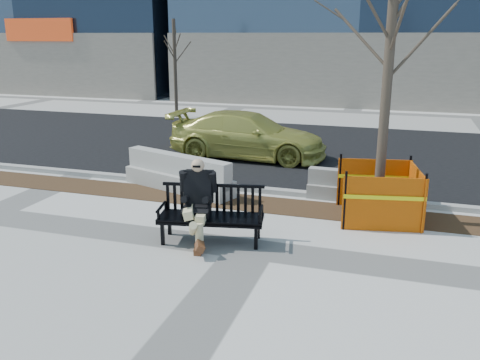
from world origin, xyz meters
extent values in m
plane|color=beige|center=(0.00, 0.00, 0.00)|extent=(120.00, 120.00, 0.00)
cube|color=#47301C|center=(0.00, 2.60, 0.00)|extent=(40.00, 1.20, 0.02)
cube|color=black|center=(0.00, 8.80, 0.00)|extent=(60.00, 10.40, 0.01)
cube|color=#9E9B93|center=(0.00, 3.55, 0.06)|extent=(60.00, 0.25, 0.12)
imported|color=#ADAB46|center=(-2.23, 7.13, 0.00)|extent=(5.17, 2.19, 1.49)
camera|label=1|loc=(2.49, -8.57, 3.92)|focal=38.13mm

